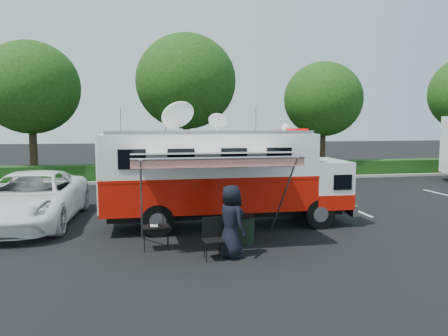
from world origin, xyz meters
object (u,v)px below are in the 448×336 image
at_px(command_truck, 225,176).
at_px(white_suv, 32,224).
at_px(trash_bin, 246,229).
at_px(folding_table, 156,228).

relative_size(command_truck, white_suv, 1.30).
bearing_deg(trash_bin, folding_table, -176.91).
relative_size(folding_table, trash_bin, 1.01).
relative_size(white_suv, trash_bin, 7.83).
bearing_deg(command_truck, folding_table, -134.81).
bearing_deg(command_truck, trash_bin, -85.41).
bearing_deg(folding_table, trash_bin, 3.09).
bearing_deg(trash_bin, white_suv, 150.59).
distance_m(white_suv, folding_table, 5.66).
height_order(command_truck, folding_table, command_truck).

